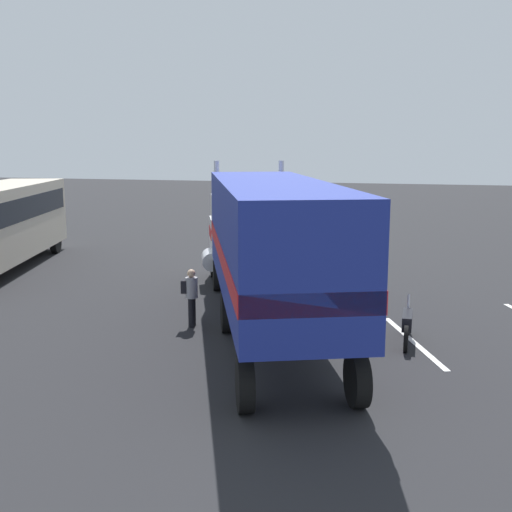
% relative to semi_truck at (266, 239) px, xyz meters
% --- Properties ---
extents(ground_plane, '(120.00, 120.00, 0.00)m').
position_rel_semi_truck_xyz_m(ground_plane, '(5.42, 2.01, -2.52)').
color(ground_plane, '#232326').
extents(lane_stripe_near, '(4.22, 1.58, 0.01)m').
position_rel_semi_truck_xyz_m(lane_stripe_near, '(6.68, -1.49, -2.52)').
color(lane_stripe_near, silver).
rests_on(lane_stripe_near, ground_plane).
extents(lane_stripe_mid, '(4.17, 1.72, 0.01)m').
position_rel_semi_truck_xyz_m(lane_stripe_mid, '(-0.14, -3.97, -2.52)').
color(lane_stripe_mid, silver).
rests_on(lane_stripe_mid, ground_plane).
extents(semi_truck, '(14.09, 7.47, 4.50)m').
position_rel_semi_truck_xyz_m(semi_truck, '(0.00, 0.00, 0.00)').
color(semi_truck, silver).
rests_on(semi_truck, ground_plane).
extents(person_bystander, '(0.34, 0.47, 1.63)m').
position_rel_semi_truck_xyz_m(person_bystander, '(-0.25, 2.10, -1.63)').
color(person_bystander, black).
rests_on(person_bystander, ground_plane).
extents(motorcycle, '(2.11, 0.25, 1.12)m').
position_rel_semi_truck_xyz_m(motorcycle, '(-0.26, -3.80, -2.04)').
color(motorcycle, black).
rests_on(motorcycle, ground_plane).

